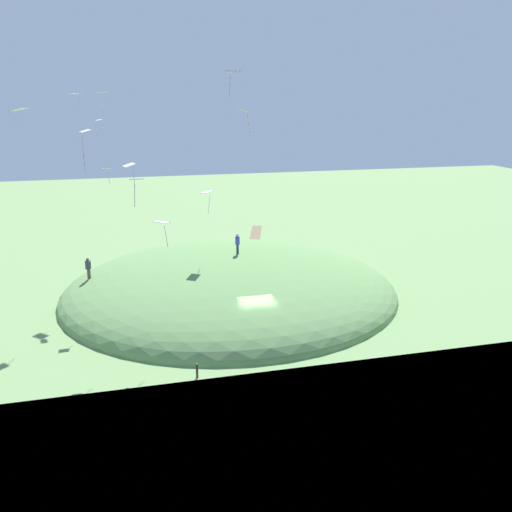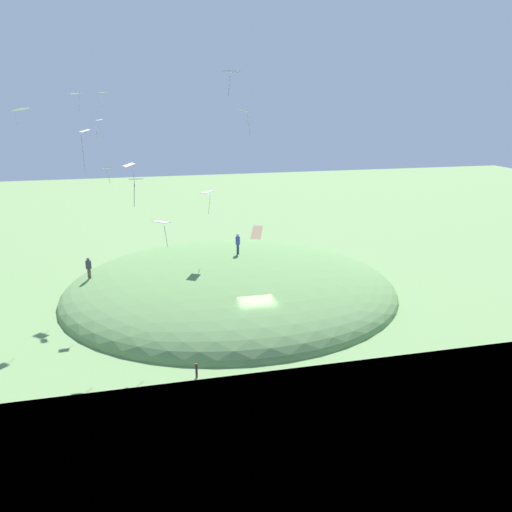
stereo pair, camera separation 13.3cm
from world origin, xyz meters
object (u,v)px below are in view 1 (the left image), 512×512
kite_9 (129,166)px  kite_11 (162,223)px  kite_0 (19,110)px  kite_10 (207,193)px  person_with_child (237,241)px  kite_2 (136,181)px  person_near_shore (88,266)px  kite_3 (107,169)px  kite_6 (98,122)px  kite_5 (102,93)px  kite_8 (85,136)px  kite_1 (75,94)px  kite_7 (232,73)px  mooring_post (197,371)px  kite_4 (245,112)px

kite_9 → kite_11: bearing=-144.5°
kite_0 → kite_10: 14.60m
person_with_child → kite_11: size_ratio=1.05×
person_with_child → kite_2: 16.53m
person_near_shore → kite_3: 8.36m
kite_6 → kite_2: bearing=-171.3°
kite_5 → kite_11: size_ratio=0.88×
kite_5 → kite_8: bearing=178.2°
kite_2 → kite_1: bearing=15.8°
kite_0 → kite_7: (-13.33, -12.29, 1.98)m
kite_9 → mooring_post: bearing=-158.0°
kite_0 → kite_3: 6.96m
kite_7 → kite_8: size_ratio=0.54×
kite_11 → kite_6: bearing=17.4°
person_near_shore → kite_1: kite_1 is taller
kite_4 → kite_5: size_ratio=1.24×
person_with_child → kite_4: 12.35m
kite_0 → kite_10: size_ratio=0.76×
kite_2 → kite_6: bearing=8.7°
person_near_shore → kite_5: size_ratio=1.15×
kite_5 → person_near_shore: bearing=156.6°
kite_6 → kite_8: (-14.86, 0.17, -0.13)m
person_with_child → mooring_post: size_ratio=1.98×
person_near_shore → kite_10: (-0.94, -9.63, 5.66)m
kite_0 → kite_7: kite_7 is taller
kite_5 → kite_10: 12.16m
kite_5 → kite_11: 16.81m
kite_11 → mooring_post: 9.34m
kite_1 → kite_10: bearing=-98.2°
kite_11 → person_with_child: bearing=-36.0°
kite_4 → kite_9: (-0.75, 7.77, -3.32)m
kite_3 → kite_6: kite_6 is taller
kite_11 → kite_8: bearing=125.4°
person_with_child → kite_0: 19.00m
person_near_shore → kite_8: (-12.62, -1.45, 10.99)m
kite_1 → kite_8: (-13.05, -1.28, -2.19)m
kite_4 → kite_8: kite_4 is taller
kite_5 → kite_6: kite_5 is taller
kite_5 → kite_6: (-2.38, 0.38, -2.19)m
kite_0 → kite_2: (-10.93, -7.36, -3.59)m
kite_3 → kite_7: 16.29m
person_with_child → kite_2: (-12.41, 8.24, 7.15)m
person_with_child → kite_4: bearing=41.6°
kite_9 → kite_4: bearing=-84.5°
kite_0 → kite_3: (0.11, -5.52, -4.24)m
person_with_child → kite_10: 5.00m
kite_2 → kite_4: 10.35m
kite_2 → kite_4: (6.20, -7.51, 3.50)m
kite_0 → kite_2: kite_0 is taller
kite_1 → kite_7: size_ratio=1.31×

